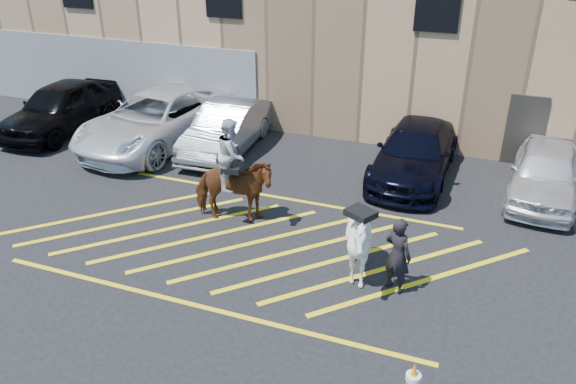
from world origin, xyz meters
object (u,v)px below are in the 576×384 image
(car_white_suv, at_px, (545,173))
(handler, at_px, (398,255))
(car_silver_sedan, at_px, (227,128))
(saddled_white, at_px, (359,243))
(traffic_cone, at_px, (413,380))
(car_black_suv, at_px, (61,107))
(car_white_pickup, at_px, (158,119))
(mounted_bay, at_px, (233,182))
(car_blue_suv, at_px, (415,152))

(car_white_suv, height_order, handler, handler)
(car_silver_sedan, relative_size, car_white_suv, 1.07)
(handler, bearing_deg, car_silver_sedan, -15.87)
(handler, height_order, saddled_white, saddled_white)
(saddled_white, bearing_deg, traffic_cone, -60.40)
(car_black_suv, xyz_separation_m, car_white_suv, (15.93, 0.34, -0.13))
(saddled_white, bearing_deg, car_white_pickup, 147.01)
(car_silver_sedan, relative_size, mounted_bay, 1.70)
(car_silver_sedan, bearing_deg, saddled_white, -46.97)
(car_silver_sedan, xyz_separation_m, saddled_white, (5.78, -5.59, 0.15))
(handler, bearing_deg, saddled_white, 20.07)
(car_silver_sedan, bearing_deg, car_blue_suv, -1.17)
(car_blue_suv, relative_size, saddled_white, 2.39)
(car_silver_sedan, xyz_separation_m, mounted_bay, (2.22, -4.20, 0.34))
(car_black_suv, height_order, handler, car_black_suv)
(car_white_pickup, relative_size, car_white_suv, 1.45)
(car_blue_suv, xyz_separation_m, car_white_suv, (3.55, -0.24, -0.01))
(saddled_white, distance_m, traffic_cone, 3.37)
(saddled_white, bearing_deg, mounted_bay, 158.66)
(car_white_pickup, bearing_deg, handler, -23.25)
(car_black_suv, bearing_deg, car_white_pickup, -0.48)
(car_white_suv, bearing_deg, traffic_cone, -99.32)
(car_black_suv, distance_m, traffic_cone, 15.96)
(car_black_suv, relative_size, traffic_cone, 6.99)
(car_white_pickup, height_order, traffic_cone, car_white_pickup)
(traffic_cone, bearing_deg, car_white_suv, 75.50)
(car_white_suv, relative_size, handler, 2.56)
(car_blue_suv, xyz_separation_m, mounted_bay, (-3.84, -4.39, 0.36))
(car_black_suv, height_order, car_white_pickup, car_white_pickup)
(car_white_pickup, relative_size, saddled_white, 2.93)
(traffic_cone, bearing_deg, car_blue_suv, 98.95)
(car_black_suv, relative_size, car_silver_sedan, 1.10)
(car_black_suv, xyz_separation_m, car_silver_sedan, (6.32, 0.39, -0.10))
(car_white_pickup, xyz_separation_m, mounted_bay, (4.63, -3.93, 0.23))
(car_white_pickup, relative_size, car_blue_suv, 1.23)
(car_black_suv, distance_m, handler, 13.97)
(car_silver_sedan, xyz_separation_m, car_white_suv, (9.61, -0.05, -0.03))
(saddled_white, bearing_deg, car_white_suv, 55.38)
(mounted_bay, bearing_deg, car_black_suv, 155.98)
(car_white_pickup, distance_m, mounted_bay, 6.08)
(car_black_suv, xyz_separation_m, car_blue_suv, (12.38, 0.58, -0.12))
(saddled_white, bearing_deg, car_silver_sedan, 135.95)
(car_black_suv, xyz_separation_m, car_white_pickup, (3.91, 0.12, 0.01))
(car_black_suv, relative_size, mounted_bay, 1.86)
(car_black_suv, relative_size, handler, 3.01)
(car_silver_sedan, height_order, mounted_bay, mounted_bay)
(car_black_suv, height_order, saddled_white, saddled_white)
(car_silver_sedan, relative_size, handler, 2.75)
(car_white_suv, distance_m, mounted_bay, 8.48)
(saddled_white, bearing_deg, car_blue_suv, 87.25)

